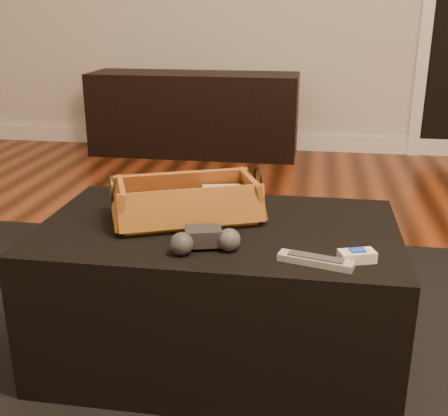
# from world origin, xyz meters

# --- Properties ---
(floor) EXTENTS (5.00, 5.50, 0.01)m
(floor) POSITION_xyz_m (0.00, 0.00, -0.01)
(floor) COLOR brown
(floor) RESTS_ON ground
(baseboard) EXTENTS (5.00, 0.04, 0.12)m
(baseboard) POSITION_xyz_m (0.00, 2.73, 0.06)
(baseboard) COLOR white
(baseboard) RESTS_ON floor
(door_jamb_left) EXTENTS (0.08, 0.05, 2.05)m
(door_jamb_left) POSITION_xyz_m (0.85, 2.72, 1.02)
(door_jamb_left) COLOR white
(door_jamb_left) RESTS_ON floor
(media_cabinet) EXTENTS (1.48, 0.45, 0.58)m
(media_cabinet) POSITION_xyz_m (-0.73, 2.51, 0.29)
(media_cabinet) COLOR black
(media_cabinet) RESTS_ON floor
(area_rug) EXTENTS (2.60, 2.00, 0.01)m
(area_rug) POSITION_xyz_m (-0.12, -0.06, 0.01)
(area_rug) COLOR black
(area_rug) RESTS_ON floor
(ottoman) EXTENTS (1.00, 0.60, 0.42)m
(ottoman) POSITION_xyz_m (-0.12, -0.01, 0.22)
(ottoman) COLOR black
(ottoman) RESTS_ON area_rug
(tv_remote) EXTENTS (0.22, 0.15, 0.02)m
(tv_remote) POSITION_xyz_m (-0.23, -0.00, 0.46)
(tv_remote) COLOR black
(tv_remote) RESTS_ON wicker_basket
(cloth_bundle) EXTENTS (0.13, 0.10, 0.06)m
(cloth_bundle) POSITION_xyz_m (-0.12, 0.09, 0.48)
(cloth_bundle) COLOR tan
(cloth_bundle) RESTS_ON wicker_basket
(wicker_basket) EXTENTS (0.47, 0.36, 0.15)m
(wicker_basket) POSITION_xyz_m (-0.21, 0.02, 0.48)
(wicker_basket) COLOR #A26B24
(wicker_basket) RESTS_ON ottoman
(game_controller) EXTENTS (0.19, 0.13, 0.06)m
(game_controller) POSITION_xyz_m (-0.12, -0.19, 0.46)
(game_controller) COLOR black
(game_controller) RESTS_ON ottoman
(silver_remote) EXTENTS (0.19, 0.09, 0.02)m
(silver_remote) POSITION_xyz_m (0.15, -0.22, 0.44)
(silver_remote) COLOR #95969C
(silver_remote) RESTS_ON ottoman
(cream_gadget) EXTENTS (0.10, 0.07, 0.03)m
(cream_gadget) POSITION_xyz_m (0.25, -0.19, 0.45)
(cream_gadget) COLOR beige
(cream_gadget) RESTS_ON ottoman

